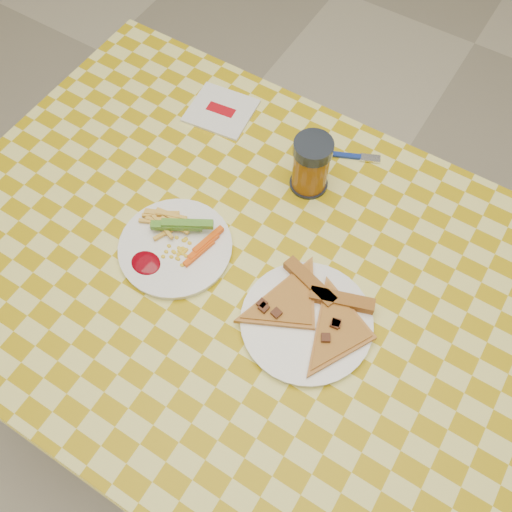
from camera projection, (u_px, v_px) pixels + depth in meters
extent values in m
plane|color=beige|center=(256.00, 390.00, 1.72)|extent=(8.00, 8.00, 0.00)
cylinder|color=silver|center=(162.00, 165.00, 1.68)|extent=(0.06, 0.06, 0.71)
cube|color=brown|center=(256.00, 284.00, 1.08)|extent=(1.20, 0.80, 0.04)
cylinder|color=white|center=(176.00, 248.00, 1.08)|extent=(0.24, 0.24, 0.01)
cylinder|color=white|center=(306.00, 323.00, 1.01)|extent=(0.28, 0.28, 0.01)
cube|color=#246B10|center=(182.00, 225.00, 1.07)|extent=(0.10, 0.08, 0.02)
cube|color=#F4540A|center=(204.00, 246.00, 1.06)|extent=(0.06, 0.08, 0.02)
ellipsoid|color=maroon|center=(146.00, 263.00, 1.05)|extent=(0.06, 0.05, 0.01)
cube|color=#AF6C27|center=(310.00, 283.00, 1.02)|extent=(0.12, 0.06, 0.02)
cube|color=#AF6C27|center=(342.00, 301.00, 1.01)|extent=(0.12, 0.06, 0.02)
cylinder|color=black|center=(309.00, 183.00, 1.16)|extent=(0.08, 0.08, 0.01)
cylinder|color=brown|center=(311.00, 169.00, 1.11)|extent=(0.07, 0.07, 0.10)
cylinder|color=black|center=(313.00, 148.00, 1.06)|extent=(0.08, 0.08, 0.03)
cube|color=white|center=(221.00, 111.00, 1.25)|extent=(0.15, 0.14, 0.01)
cube|color=#AF0A14|center=(221.00, 110.00, 1.25)|extent=(0.07, 0.03, 0.00)
cube|color=navy|center=(339.00, 155.00, 1.19)|extent=(0.09, 0.05, 0.01)
cube|color=silver|center=(370.00, 158.00, 1.19)|extent=(0.05, 0.03, 0.00)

